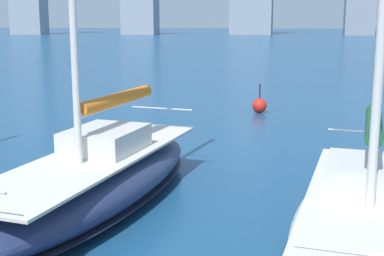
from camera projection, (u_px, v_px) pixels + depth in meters
name	position (u px, v px, depth m)	size (l,w,h in m)	color
sailboat_forest	(368.00, 223.00, 9.86)	(3.69, 8.39, 11.45)	white
sailboat_orange	(96.00, 178.00, 12.60)	(3.84, 9.41, 11.51)	navy
channel_buoy	(259.00, 105.00, 25.60)	(0.70, 0.70, 1.40)	red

